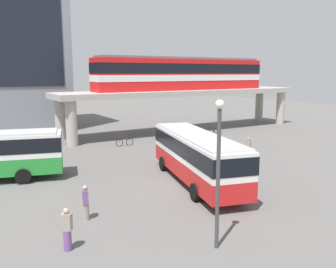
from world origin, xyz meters
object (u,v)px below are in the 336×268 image
object	(u,v)px
bicycle_orange	(197,135)
bicycle_black	(216,133)
bicycle_brown	(164,138)
bicycle_red	(125,142)
train	(183,73)
pedestrian_waiting_near_stop	(248,147)
pedestrian_at_kerb	(67,230)
pedestrian_by_bike_rack	(86,204)
bus_main	(196,153)

from	to	relation	value
bicycle_orange	bicycle_black	xyz separation A→B (m)	(2.36, -0.28, 0.00)
bicycle_brown	bicycle_red	bearing A→B (deg)	175.91
train	pedestrian_waiting_near_stop	world-z (taller)	train
bicycle_red	pedestrian_at_kerb	xyz separation A→B (m)	(-10.71, -17.97, 0.49)
bicycle_brown	pedestrian_waiting_near_stop	distance (m)	9.51
pedestrian_waiting_near_stop	bicycle_red	bearing A→B (deg)	128.31
bicycle_brown	pedestrian_by_bike_rack	xyz separation A→B (m)	(-13.42, -15.09, 0.46)
bus_main	train	bearing A→B (deg)	58.63
train	bicycle_black	xyz separation A→B (m)	(0.97, -5.23, -6.60)
bicycle_orange	bicycle_brown	xyz separation A→B (m)	(-4.22, -0.05, 0.00)
bus_main	bicycle_red	distance (m)	13.49
pedestrian_by_bike_rack	pedestrian_at_kerb	bearing A→B (deg)	-122.32
train	bicycle_black	distance (m)	8.48
train	pedestrian_waiting_near_stop	distance (m)	15.54
bicycle_red	pedestrian_by_bike_rack	size ratio (longest dim) A/B	1.03
bicycle_orange	bicycle_black	world-z (taller)	same
bus_main	pedestrian_by_bike_rack	distance (m)	8.38
train	bicycle_brown	bearing A→B (deg)	-138.28
bus_main	bicycle_red	bearing A→B (deg)	85.49
bicycle_brown	bicycle_orange	bearing A→B (deg)	0.67
pedestrian_by_bike_rack	bicycle_orange	bearing A→B (deg)	40.63
train	pedestrian_by_bike_rack	bearing A→B (deg)	-133.45
pedestrian_at_kerb	bicycle_black	bearing A→B (deg)	38.86
bicycle_brown	bus_main	bearing A→B (deg)	-112.46
train	bicycle_red	bearing A→B (deg)	-154.75
pedestrian_at_kerb	bus_main	bearing A→B (deg)	25.59
pedestrian_at_kerb	bicycle_orange	bearing A→B (deg)	42.58
bicycle_orange	bicycle_black	bearing A→B (deg)	-6.87
bicycle_black	pedestrian_waiting_near_stop	world-z (taller)	pedestrian_waiting_near_stop
pedestrian_waiting_near_stop	bicycle_orange	bearing A→B (deg)	82.46
pedestrian_waiting_near_stop	pedestrian_at_kerb	distance (m)	20.04
bus_main	pedestrian_waiting_near_stop	distance (m)	9.41
bicycle_black	bicycle_orange	bearing A→B (deg)	173.13
bicycle_orange	bicycle_red	xyz separation A→B (m)	(-8.56, 0.26, 0.00)
bicycle_red	bicycle_brown	distance (m)	4.35
bicycle_black	bicycle_brown	distance (m)	6.59
train	bicycle_red	size ratio (longest dim) A/B	12.46
train	pedestrian_by_bike_rack	xyz separation A→B (m)	(-19.03, -20.09, -6.14)
bicycle_orange	bicycle_red	distance (m)	8.56
bicycle_red	bicycle_black	xyz separation A→B (m)	(10.92, -0.54, 0.00)
bicycle_red	pedestrian_by_bike_rack	distance (m)	17.89
bicycle_orange	pedestrian_waiting_near_stop	bearing A→B (deg)	-97.54
bicycle_black	pedestrian_at_kerb	bearing A→B (deg)	-141.14
pedestrian_by_bike_rack	bicycle_brown	bearing A→B (deg)	48.35
bus_main	bicycle_black	world-z (taller)	bus_main
bicycle_brown	pedestrian_at_kerb	size ratio (longest dim) A/B	0.99
bicycle_orange	bicycle_red	world-z (taller)	same
bicycle_black	pedestrian_waiting_near_stop	distance (m)	9.47
bicycle_brown	pedestrian_waiting_near_stop	world-z (taller)	pedestrian_waiting_near_stop
train	bicycle_black	bearing A→B (deg)	-79.45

